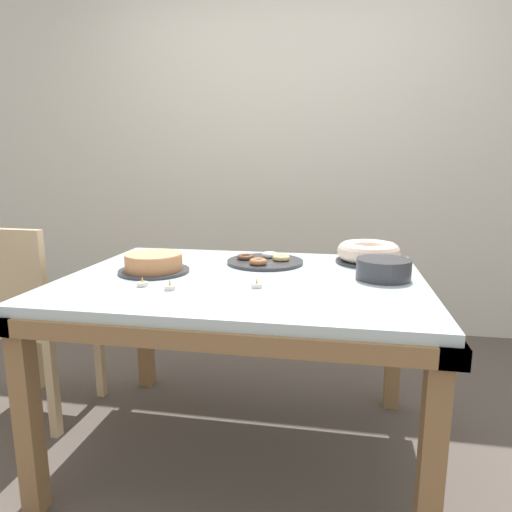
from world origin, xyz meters
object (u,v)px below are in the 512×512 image
object	(u,v)px
pastry_platter	(265,261)
tealight_centre	(142,284)
chair	(27,314)
cake_golden_bundt	(368,253)
plate_stack	(383,269)
tealight_left_edge	(257,285)
tealight_near_cakes	(170,287)
cake_chocolate_round	(154,263)

from	to	relation	value
pastry_platter	tealight_centre	bearing A→B (deg)	-128.62
chair	cake_golden_bundt	size ratio (longest dim) A/B	3.24
pastry_platter	plate_stack	xyz separation A→B (m)	(0.50, -0.20, 0.03)
chair	tealight_left_edge	world-z (taller)	chair
tealight_near_cakes	tealight_centre	bearing A→B (deg)	167.40
cake_chocolate_round	tealight_near_cakes	bearing A→B (deg)	-56.87
pastry_platter	tealight_left_edge	size ratio (longest dim) A/B	8.58
tealight_centre	tealight_near_cakes	bearing A→B (deg)	-12.60
tealight_near_cakes	pastry_platter	bearing A→B (deg)	62.28
chair	tealight_left_edge	bearing A→B (deg)	-11.11
pastry_platter	tealight_centre	distance (m)	0.60
chair	plate_stack	distance (m)	1.61
cake_chocolate_round	plate_stack	bearing A→B (deg)	3.08
tealight_left_edge	tealight_near_cakes	world-z (taller)	same
cake_chocolate_round	cake_golden_bundt	xyz separation A→B (m)	(0.88, 0.35, 0.01)
chair	tealight_centre	distance (m)	0.80
cake_golden_bundt	tealight_centre	bearing A→B (deg)	-145.77
tealight_centre	tealight_near_cakes	distance (m)	0.12
chair	cake_golden_bundt	world-z (taller)	chair
chair	tealight_left_edge	size ratio (longest dim) A/B	23.50
chair	tealight_left_edge	distance (m)	1.17
chair	tealight_centre	world-z (taller)	chair
chair	tealight_centre	bearing A→B (deg)	-21.47
pastry_platter	plate_stack	bearing A→B (deg)	-21.90
tealight_centre	tealight_left_edge	world-z (taller)	same
plate_stack	tealight_left_edge	world-z (taller)	plate_stack
cake_chocolate_round	tealight_left_edge	world-z (taller)	cake_chocolate_round
tealight_left_edge	cake_golden_bundt	bearing A→B (deg)	50.52
tealight_centre	tealight_left_edge	size ratio (longest dim) A/B	1.00
chair	tealight_near_cakes	size ratio (longest dim) A/B	23.50
tealight_near_cakes	cake_golden_bundt	bearing A→B (deg)	39.54
chair	cake_golden_bundt	distance (m)	1.60
chair	tealight_near_cakes	world-z (taller)	chair
chair	tealight_left_edge	xyz separation A→B (m)	(1.12, -0.22, 0.25)
cake_chocolate_round	tealight_centre	size ratio (longest dim) A/B	7.26
tealight_centre	tealight_near_cakes	xyz separation A→B (m)	(0.12, -0.03, 0.00)
plate_stack	tealight_left_edge	bearing A→B (deg)	-155.18
plate_stack	tealight_centre	size ratio (longest dim) A/B	5.25
chair	cake_golden_bundt	xyz separation A→B (m)	(1.54, 0.29, 0.29)
plate_stack	tealight_left_edge	xyz separation A→B (m)	(-0.46, -0.21, -0.03)
cake_golden_bundt	tealight_near_cakes	xyz separation A→B (m)	(-0.72, -0.59, -0.04)
cake_chocolate_round	plate_stack	xyz separation A→B (m)	(0.92, 0.05, 0.00)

